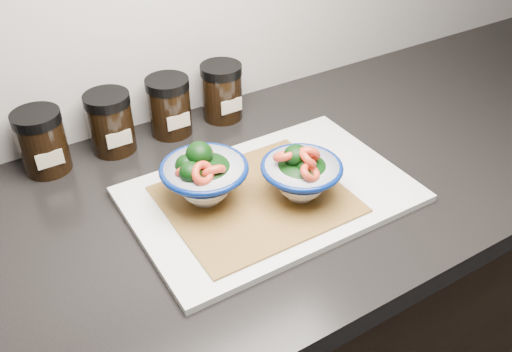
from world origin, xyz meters
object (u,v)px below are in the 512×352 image
spice_jar_b (111,123)px  spice_jar_d (222,92)px  spice_jar_c (169,106)px  bowl_right (301,174)px  spice_jar_a (42,142)px  bowl_left (204,176)px  cutting_board (270,194)px

spice_jar_b → spice_jar_d: bearing=0.0°
spice_jar_b → spice_jar_c: same height
bowl_right → spice_jar_a: 0.45m
bowl_left → spice_jar_d: bearing=55.7°
bowl_left → spice_jar_a: (-0.19, 0.24, -0.00)m
bowl_left → spice_jar_a: bearing=128.5°
spice_jar_a → spice_jar_c: size_ratio=1.00×
spice_jar_a → bowl_left: bearing=-51.5°
bowl_left → spice_jar_b: size_ratio=1.23×
cutting_board → spice_jar_d: spice_jar_d is taller
bowl_left → spice_jar_a: bowl_left is taller
bowl_right → spice_jar_c: bearing=105.8°
cutting_board → bowl_right: 0.07m
spice_jar_b → bowl_left: bearing=-74.2°
bowl_right → spice_jar_a: bearing=136.4°
cutting_board → spice_jar_c: 0.28m
cutting_board → spice_jar_d: 0.28m
cutting_board → bowl_right: size_ratio=3.46×
spice_jar_c → bowl_right: bearing=-74.2°
spice_jar_a → spice_jar_b: same height
spice_jar_c → spice_jar_d: (0.11, 0.00, 0.00)m
bowl_right → spice_jar_b: bowl_right is taller
bowl_left → spice_jar_c: bearing=78.5°
cutting_board → spice_jar_a: (-0.29, 0.27, 0.05)m
cutting_board → spice_jar_d: bearing=77.6°
bowl_left → spice_jar_a: size_ratio=1.23×
cutting_board → spice_jar_c: size_ratio=3.98×
cutting_board → spice_jar_a: size_ratio=3.98×
spice_jar_b → cutting_board: bearing=-58.3°
spice_jar_c → bowl_left: bearing=-101.5°
bowl_left → spice_jar_c: size_ratio=1.23×
cutting_board → bowl_left: size_ratio=3.24×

